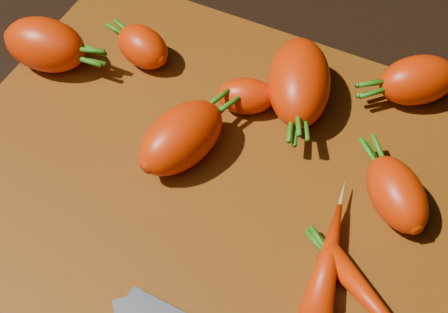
% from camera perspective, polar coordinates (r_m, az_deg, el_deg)
% --- Properties ---
extents(ground, '(2.00, 2.00, 0.01)m').
position_cam_1_polar(ground, '(0.58, -0.43, -2.73)').
color(ground, black).
extents(cutting_board, '(0.50, 0.40, 0.01)m').
position_cam_1_polar(cutting_board, '(0.57, -0.44, -2.13)').
color(cutting_board, '#633108').
rests_on(cutting_board, ground).
extents(carrot_0, '(0.09, 0.07, 0.05)m').
position_cam_1_polar(carrot_0, '(0.66, -16.05, 9.80)').
color(carrot_0, red).
rests_on(carrot_0, cutting_board).
extents(carrot_1, '(0.07, 0.06, 0.04)m').
position_cam_1_polar(carrot_1, '(0.65, -7.45, 9.93)').
color(carrot_1, red).
rests_on(carrot_1, cutting_board).
extents(carrot_2, '(0.09, 0.12, 0.06)m').
position_cam_1_polar(carrot_2, '(0.60, 6.89, 6.79)').
color(carrot_2, red).
rests_on(carrot_2, cutting_board).
extents(carrot_3, '(0.08, 0.10, 0.05)m').
position_cam_1_polar(carrot_3, '(0.56, -3.91, 1.74)').
color(carrot_3, red).
rests_on(carrot_3, cutting_board).
extents(carrot_4, '(0.09, 0.09, 0.05)m').
position_cam_1_polar(carrot_4, '(0.64, 17.30, 6.69)').
color(carrot_4, red).
rests_on(carrot_4, cutting_board).
extents(carrot_5, '(0.06, 0.05, 0.04)m').
position_cam_1_polar(carrot_5, '(0.60, 2.01, 5.55)').
color(carrot_5, red).
rests_on(carrot_5, cutting_board).
extents(carrot_6, '(0.08, 0.09, 0.04)m').
position_cam_1_polar(carrot_6, '(0.55, 15.52, -3.32)').
color(carrot_6, red).
rests_on(carrot_6, cutting_board).
extents(carrot_7, '(0.12, 0.08, 0.02)m').
position_cam_1_polar(carrot_7, '(0.51, 13.96, -13.50)').
color(carrot_7, red).
rests_on(carrot_7, cutting_board).
extents(carrot_8, '(0.04, 0.11, 0.03)m').
position_cam_1_polar(carrot_8, '(0.52, 9.48, -9.24)').
color(carrot_8, red).
rests_on(carrot_8, cutting_board).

